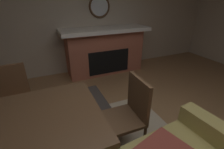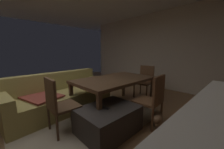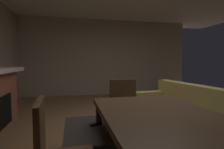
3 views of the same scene
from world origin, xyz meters
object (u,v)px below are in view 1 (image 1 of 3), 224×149
(tv_remote, at_px, (77,103))
(small_dog, at_px, (18,113))
(ottoman_coffee_table, at_px, (73,117))
(round_wall_mirror, at_px, (100,7))
(dining_chair_west, at_px, (130,111))
(dining_chair_south, at_px, (13,95))
(fireplace, at_px, (105,50))

(tv_remote, height_order, small_dog, tv_remote)
(ottoman_coffee_table, bearing_deg, round_wall_mirror, -120.04)
(ottoman_coffee_table, height_order, small_dog, ottoman_coffee_table)
(ottoman_coffee_table, relative_size, tv_remote, 5.90)
(round_wall_mirror, height_order, small_dog, round_wall_mirror)
(round_wall_mirror, relative_size, ottoman_coffee_table, 0.55)
(dining_chair_west, bearing_deg, tv_remote, -45.46)
(round_wall_mirror, distance_m, dining_chair_south, 2.68)
(dining_chair_west, distance_m, small_dog, 1.73)
(fireplace, relative_size, small_dog, 3.85)
(fireplace, bearing_deg, dining_chair_south, 35.39)
(dining_chair_south, bearing_deg, tv_remote, 152.73)
(round_wall_mirror, bearing_deg, fireplace, 90.00)
(fireplace, height_order, tv_remote, fireplace)
(round_wall_mirror, bearing_deg, small_dog, 38.50)
(ottoman_coffee_table, distance_m, tv_remote, 0.24)
(ottoman_coffee_table, bearing_deg, dining_chair_west, 137.89)
(fireplace, bearing_deg, ottoman_coffee_table, 56.02)
(tv_remote, xyz_separation_m, dining_chair_west, (-0.52, 0.53, 0.08))
(round_wall_mirror, relative_size, dining_chair_south, 0.56)
(dining_chair_south, xyz_separation_m, dining_chair_west, (-1.31, 0.93, 0.00))
(small_dog, bearing_deg, dining_chair_south, 108.49)
(tv_remote, relative_size, dining_chair_south, 0.17)
(fireplace, bearing_deg, round_wall_mirror, -90.00)
(tv_remote, bearing_deg, dining_chair_south, -55.59)
(fireplace, relative_size, round_wall_mirror, 3.95)
(fireplace, height_order, small_dog, fireplace)
(dining_chair_south, bearing_deg, ottoman_coffee_table, 150.94)
(fireplace, xyz_separation_m, round_wall_mirror, (-0.00, -0.29, 0.99))
(dining_chair_west, relative_size, small_dog, 1.73)
(small_dog, bearing_deg, ottoman_coffee_table, 146.39)
(fireplace, height_order, ottoman_coffee_table, fireplace)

